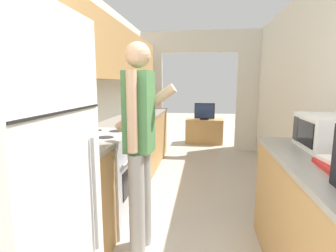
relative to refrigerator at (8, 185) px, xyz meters
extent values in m
cube|color=silver|center=(-0.37, 1.28, 0.35)|extent=(0.06, 7.54, 2.50)
cube|color=#B2844C|center=(-0.18, 2.26, 0.92)|extent=(0.32, 3.69, 0.69)
cube|color=silver|center=(-0.22, 4.48, 0.13)|extent=(0.65, 0.06, 2.05)
cube|color=silver|center=(2.01, 4.48, 0.13)|extent=(0.65, 0.06, 2.05)
cube|color=silver|center=(0.90, 4.48, 1.38)|extent=(2.87, 0.06, 0.45)
cube|color=#B2844C|center=(-0.04, 0.67, -0.45)|extent=(0.60, 0.50, 0.89)
cube|color=gray|center=(-0.04, 0.66, 0.01)|extent=(0.62, 0.51, 0.03)
cube|color=#B2844C|center=(-0.04, 2.89, -0.45)|extent=(0.60, 2.43, 0.89)
cube|color=gray|center=(-0.04, 2.89, 0.01)|extent=(0.62, 2.44, 0.03)
cube|color=#B2844C|center=(1.83, 0.43, -0.45)|extent=(0.60, 1.84, 0.89)
cube|color=white|center=(0.00, 0.00, 0.00)|extent=(0.68, 0.79, 1.79)
cube|color=black|center=(0.35, 0.00, 0.39)|extent=(0.01, 0.76, 0.01)
cylinder|color=#99999E|center=(0.36, 0.25, -0.14)|extent=(0.02, 0.02, 0.72)
cube|color=#B7B7BC|center=(-0.03, 1.30, -0.44)|extent=(0.62, 0.76, 0.92)
cube|color=black|center=(0.28, 1.30, -0.44)|extent=(0.01, 0.51, 0.28)
cylinder|color=#B7B7BC|center=(0.30, 1.30, -0.21)|extent=(0.02, 0.60, 0.02)
cube|color=#B7B7BC|center=(-0.32, 1.30, 0.10)|extent=(0.04, 0.76, 0.14)
cylinder|color=#232328|center=(0.09, 1.13, 0.02)|extent=(0.16, 0.16, 0.01)
cylinder|color=#232328|center=(0.09, 1.46, 0.02)|extent=(0.16, 0.16, 0.01)
cylinder|color=#232328|center=(-0.16, 1.13, 0.02)|extent=(0.16, 0.16, 0.01)
cylinder|color=#232328|center=(-0.16, 1.46, 0.02)|extent=(0.16, 0.16, 0.01)
cylinder|color=#9E9E9E|center=(0.48, 0.77, -0.46)|extent=(0.14, 0.14, 0.87)
cylinder|color=#9E9E9E|center=(0.50, 0.94, -0.46)|extent=(0.14, 0.14, 0.87)
cube|color=#4C844C|center=(0.49, 0.86, 0.30)|extent=(0.23, 0.23, 0.65)
cylinder|color=#DBAD89|center=(0.48, 0.71, 0.32)|extent=(0.09, 0.09, 0.62)
cylinder|color=#DBAD89|center=(0.51, 1.00, 0.32)|extent=(0.56, 0.14, 0.42)
sphere|color=#DBAD89|center=(0.49, 0.86, 0.75)|extent=(0.20, 0.20, 0.20)
cube|color=white|center=(1.94, 0.92, 0.16)|extent=(0.34, 0.48, 0.27)
cube|color=black|center=(1.77, 0.87, 0.16)|extent=(0.01, 0.29, 0.18)
cube|color=#38383D|center=(1.77, 1.08, 0.16)|extent=(0.01, 0.10, 0.19)
cube|color=#B2844C|center=(1.03, 5.05, -0.61)|extent=(0.87, 0.42, 0.58)
cube|color=black|center=(1.03, 5.01, -0.31)|extent=(0.21, 0.16, 0.02)
cube|color=black|center=(1.03, 5.01, -0.12)|extent=(0.47, 0.04, 0.37)
cube|color=navy|center=(1.03, 4.99, -0.12)|extent=(0.43, 0.01, 0.32)
cube|color=#B7B7BC|center=(0.00, 1.99, 0.03)|extent=(0.11, 0.24, 0.00)
cube|color=black|center=(0.00, 1.82, 0.04)|extent=(0.06, 0.11, 0.02)
camera|label=1|loc=(1.00, -1.18, 0.53)|focal=28.00mm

